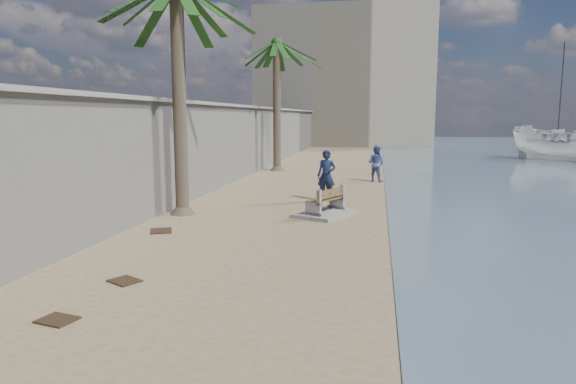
{
  "coord_description": "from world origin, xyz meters",
  "views": [
    {
      "loc": [
        1.65,
        -5.3,
        3.04
      ],
      "look_at": [
        -0.5,
        7.0,
        1.2
      ],
      "focal_mm": 32.0,
      "sensor_mm": 36.0,
      "label": 1
    }
  ],
  "objects": [
    {
      "name": "ground_plane",
      "position": [
        0.0,
        0.0,
        0.0
      ],
      "size": [
        140.0,
        140.0,
        0.0
      ],
      "primitive_type": "plane",
      "color": "#927B59"
    },
    {
      "name": "seawall",
      "position": [
        -5.2,
        20.0,
        1.75
      ],
      "size": [
        0.45,
        70.0,
        3.5
      ],
      "primitive_type": "cube",
      "color": "gray",
      "rests_on": "ground_plane"
    },
    {
      "name": "wall_cap",
      "position": [
        -5.2,
        20.0,
        3.55
      ],
      "size": [
        0.8,
        70.0,
        0.12
      ],
      "primitive_type": "cube",
      "color": "gray",
      "rests_on": "seawall"
    },
    {
      "name": "end_building",
      "position": [
        -2.0,
        52.0,
        7.0
      ],
      "size": [
        18.0,
        12.0,
        14.0
      ],
      "primitive_type": "cube",
      "color": "#B7AA93",
      "rests_on": "ground_plane"
    },
    {
      "name": "bench_far",
      "position": [
        0.1,
        10.33,
        0.36
      ],
      "size": [
        2.04,
        2.35,
        0.82
      ],
      "color": "gray",
      "rests_on": "ground_plane"
    },
    {
      "name": "palm_back",
      "position": [
        -3.94,
        23.11,
        6.93
      ],
      "size": [
        5.0,
        5.0,
        7.93
      ],
      "color": "brown",
      "rests_on": "ground_plane"
    },
    {
      "name": "streetlight",
      "position": [
        -5.1,
        12.0,
        6.64
      ],
      "size": [
        0.28,
        0.28,
        5.12
      ],
      "color": "#2D2D33",
      "rests_on": "wall_cap"
    },
    {
      "name": "person_a",
      "position": [
        -0.15,
        13.07,
        1.07
      ],
      "size": [
        0.85,
        0.65,
        2.13
      ],
      "primitive_type": "imported",
      "rotation": [
        0.0,
        0.0,
        -0.18
      ],
      "color": "#151D3B",
      "rests_on": "ground_plane"
    },
    {
      "name": "person_b",
      "position": [
        1.59,
        19.08,
        0.95
      ],
      "size": [
        1.13,
        1.04,
        1.9
      ],
      "primitive_type": "imported",
      "rotation": [
        0.0,
        0.0,
        2.69
      ],
      "color": "#45578F",
      "rests_on": "ground_plane"
    },
    {
      "name": "boat_cruiser",
      "position": [
        14.68,
        32.99,
        1.35
      ],
      "size": [
        4.24,
        4.23,
        3.5
      ],
      "primitive_type": "imported",
      "rotation": [
        0.0,
        0.0,
        0.91
      ],
      "color": "silver",
      "rests_on": "bay_water"
    },
    {
      "name": "yacht_far",
      "position": [
        16.61,
        40.11,
        0.35
      ],
      "size": [
        5.28,
        7.37,
        1.5
      ],
      "primitive_type": null,
      "rotation": [
        0.0,
        0.0,
        2.07
      ],
      "color": "silver",
      "rests_on": "bay_water"
    },
    {
      "name": "sailboat_west",
      "position": [
        19.85,
        51.6,
        0.34
      ],
      "size": [
        6.98,
        4.62,
        10.58
      ],
      "color": "silver",
      "rests_on": "bay_water"
    },
    {
      "name": "debris_b",
      "position": [
        -3.03,
        1.33,
        0.01
      ],
      "size": [
        0.62,
        0.54,
        0.03
      ],
      "primitive_type": "cube",
      "rotation": [
        0.0,
        0.0,
        2.91
      ],
      "color": "#382616",
      "rests_on": "ground_plane"
    },
    {
      "name": "debris_c",
      "position": [
        -4.0,
        7.32,
        0.01
      ],
      "size": [
        0.78,
        0.85,
        0.03
      ],
      "primitive_type": "cube",
      "rotation": [
        0.0,
        0.0,
        1.98
      ],
      "color": "#382616",
      "rests_on": "ground_plane"
    },
    {
      "name": "debris_d",
      "position": [
        -2.93,
        3.22,
        0.01
      ],
      "size": [
        0.69,
        0.65,
        0.03
      ],
      "primitive_type": "cube",
      "rotation": [
        0.0,
        0.0,
        2.63
      ],
      "color": "#382616",
      "rests_on": "ground_plane"
    }
  ]
}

